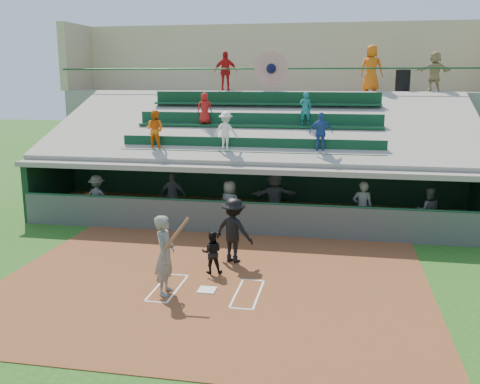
% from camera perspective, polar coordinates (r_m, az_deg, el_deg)
% --- Properties ---
extents(ground, '(100.00, 100.00, 0.00)m').
position_cam_1_polar(ground, '(13.54, -3.54, -10.52)').
color(ground, '#204F16').
rests_on(ground, ground).
extents(dirt_slab, '(11.00, 9.00, 0.02)m').
position_cam_1_polar(dirt_slab, '(13.99, -3.03, -9.72)').
color(dirt_slab, brown).
rests_on(dirt_slab, ground).
extents(home_plate, '(0.43, 0.43, 0.03)m').
position_cam_1_polar(home_plate, '(13.53, -3.54, -10.39)').
color(home_plate, white).
rests_on(home_plate, dirt_slab).
extents(batters_box_chalk, '(2.65, 1.85, 0.01)m').
position_cam_1_polar(batters_box_chalk, '(13.53, -3.54, -10.43)').
color(batters_box_chalk, white).
rests_on(batters_box_chalk, dirt_slab).
extents(dugout_floor, '(16.00, 3.50, 0.04)m').
position_cam_1_polar(dugout_floor, '(19.81, 1.22, -3.08)').
color(dugout_floor, gray).
rests_on(dugout_floor, ground).
extents(concourse_slab, '(20.00, 3.00, 4.60)m').
position_cam_1_polar(concourse_slab, '(25.96, 3.69, 5.64)').
color(concourse_slab, gray).
rests_on(concourse_slab, ground).
extents(grandstand, '(20.40, 10.40, 7.80)m').
position_cam_1_polar(grandstand, '(23.02, 2.76, 4.73)').
color(grandstand, '#4C514C').
rests_on(grandstand, ground).
extents(batter_at_plate, '(0.87, 0.79, 1.97)m').
position_cam_1_polar(batter_at_plate, '(13.14, -7.99, -6.64)').
color(batter_at_plate, '#61635E').
rests_on(batter_at_plate, dirt_slab).
extents(catcher, '(0.64, 0.54, 1.16)m').
position_cam_1_polar(catcher, '(14.49, -3.02, -6.44)').
color(catcher, black).
rests_on(catcher, dirt_slab).
extents(home_umpire, '(1.37, 1.08, 1.86)m').
position_cam_1_polar(home_umpire, '(15.24, -0.67, -4.10)').
color(home_umpire, black).
rests_on(home_umpire, dirt_slab).
extents(dugout_bench, '(16.02, 1.10, 0.48)m').
position_cam_1_polar(dugout_bench, '(20.91, 0.97, -1.53)').
color(dugout_bench, olive).
rests_on(dugout_bench, dugout_floor).
extents(white_table, '(0.81, 0.67, 0.62)m').
position_cam_1_polar(white_table, '(20.73, -15.67, -1.90)').
color(white_table, white).
rests_on(white_table, dugout_floor).
extents(water_cooler, '(0.35, 0.35, 0.35)m').
position_cam_1_polar(water_cooler, '(20.61, -15.73, -0.58)').
color(water_cooler, '#D5630C').
rests_on(water_cooler, white_table).
extents(dugout_player_a, '(1.12, 0.68, 1.67)m').
position_cam_1_polar(dugout_player_a, '(20.40, -14.96, -0.57)').
color(dugout_player_a, '#5B5E59').
rests_on(dugout_player_a, dugout_floor).
extents(dugout_player_b, '(1.03, 0.47, 1.72)m').
position_cam_1_polar(dugout_player_b, '(20.08, -7.15, -0.38)').
color(dugout_player_b, '#51534F').
rests_on(dugout_player_b, dugout_floor).
extents(dugout_player_c, '(0.97, 0.82, 1.68)m').
position_cam_1_polar(dugout_player_c, '(18.62, -1.11, -1.33)').
color(dugout_player_c, '#5F615C').
rests_on(dugout_player_c, dugout_floor).
extents(dugout_player_d, '(1.77, 0.94, 1.82)m').
position_cam_1_polar(dugout_player_d, '(19.58, 3.71, -0.48)').
color(dugout_player_d, '#5D5F5A').
rests_on(dugout_player_d, dugout_floor).
extents(dugout_player_e, '(0.67, 0.45, 1.82)m').
position_cam_1_polar(dugout_player_e, '(18.31, 12.92, -1.66)').
color(dugout_player_e, '#585B56').
rests_on(dugout_player_e, dugout_floor).
extents(dugout_player_f, '(0.78, 0.62, 1.58)m').
position_cam_1_polar(dugout_player_f, '(19.02, 19.39, -1.89)').
color(dugout_player_f, '#585A55').
rests_on(dugout_player_f, dugout_floor).
extents(trash_bin, '(0.63, 0.63, 0.95)m').
position_cam_1_polar(trash_bin, '(24.86, 16.97, 11.28)').
color(trash_bin, black).
rests_on(trash_bin, concourse_slab).
extents(concourse_staff_a, '(1.11, 0.62, 1.79)m').
position_cam_1_polar(concourse_staff_a, '(25.06, -1.53, 12.75)').
color(concourse_staff_a, red).
rests_on(concourse_staff_a, concourse_slab).
extents(concourse_staff_b, '(1.11, 0.87, 2.01)m').
position_cam_1_polar(concourse_staff_b, '(24.69, 13.84, 12.68)').
color(concourse_staff_b, '#D8590C').
rests_on(concourse_staff_b, concourse_slab).
extents(concourse_staff_c, '(1.69, 0.98, 1.73)m').
position_cam_1_polar(concourse_staff_c, '(25.00, 20.03, 11.98)').
color(concourse_staff_c, tan).
rests_on(concourse_staff_c, concourse_slab).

